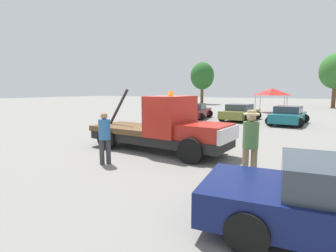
{
  "coord_description": "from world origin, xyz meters",
  "views": [
    {
      "loc": [
        5.54,
        -8.92,
        2.44
      ],
      "look_at": [
        0.5,
        0.0,
        1.05
      ],
      "focal_mm": 28.0,
      "sensor_mm": 36.0,
      "label": 1
    }
  ],
  "objects_px": {
    "traffic_cone": "(142,129)",
    "tow_truck": "(165,128)",
    "person_at_hood": "(105,135)",
    "parked_car_teal": "(288,116)",
    "person_near_truck": "(251,140)",
    "tree_right": "(336,71)",
    "parked_car_maroon": "(195,111)",
    "parked_car_olive": "(240,113)",
    "tree_left": "(202,76)",
    "canopy_tent_red": "(272,92)"
  },
  "relations": [
    {
      "from": "traffic_cone",
      "to": "tow_truck",
      "type": "bearing_deg",
      "value": -43.82
    },
    {
      "from": "person_at_hood",
      "to": "parked_car_teal",
      "type": "relative_size",
      "value": 0.38
    },
    {
      "from": "person_near_truck",
      "to": "tree_right",
      "type": "height_order",
      "value": "tree_right"
    },
    {
      "from": "person_near_truck",
      "to": "traffic_cone",
      "type": "bearing_deg",
      "value": 28.7
    },
    {
      "from": "parked_car_teal",
      "to": "parked_car_maroon",
      "type": "bearing_deg",
      "value": 92.63
    },
    {
      "from": "tree_right",
      "to": "traffic_cone",
      "type": "relative_size",
      "value": 13.86
    },
    {
      "from": "parked_car_olive",
      "to": "tree_right",
      "type": "distance_m",
      "value": 24.09
    },
    {
      "from": "parked_car_olive",
      "to": "traffic_cone",
      "type": "distance_m",
      "value": 9.94
    },
    {
      "from": "tree_left",
      "to": "tree_right",
      "type": "distance_m",
      "value": 20.11
    },
    {
      "from": "tree_left",
      "to": "person_near_truck",
      "type": "bearing_deg",
      "value": -66.05
    },
    {
      "from": "parked_car_maroon",
      "to": "tree_right",
      "type": "bearing_deg",
      "value": -33.99
    },
    {
      "from": "person_near_truck",
      "to": "tree_left",
      "type": "distance_m",
      "value": 40.83
    },
    {
      "from": "parked_car_teal",
      "to": "tree_left",
      "type": "bearing_deg",
      "value": 38.99
    },
    {
      "from": "parked_car_olive",
      "to": "tree_right",
      "type": "relative_size",
      "value": 0.62
    },
    {
      "from": "parked_car_maroon",
      "to": "tree_left",
      "type": "height_order",
      "value": "tree_left"
    },
    {
      "from": "person_near_truck",
      "to": "tree_left",
      "type": "relative_size",
      "value": 0.26
    },
    {
      "from": "traffic_cone",
      "to": "person_near_truck",
      "type": "bearing_deg",
      "value": -35.35
    },
    {
      "from": "parked_car_maroon",
      "to": "tree_left",
      "type": "distance_m",
      "value": 25.42
    },
    {
      "from": "person_at_hood",
      "to": "parked_car_olive",
      "type": "distance_m",
      "value": 15.17
    },
    {
      "from": "person_at_hood",
      "to": "tree_left",
      "type": "xyz_separation_m",
      "value": [
        -11.96,
        37.88,
        3.98
      ]
    },
    {
      "from": "person_at_hood",
      "to": "tree_left",
      "type": "relative_size",
      "value": 0.23
    },
    {
      "from": "person_at_hood",
      "to": "canopy_tent_red",
      "type": "distance_m",
      "value": 24.73
    },
    {
      "from": "traffic_cone",
      "to": "tree_left",
      "type": "bearing_deg",
      "value": 106.38
    },
    {
      "from": "tow_truck",
      "to": "traffic_cone",
      "type": "relative_size",
      "value": 11.21
    },
    {
      "from": "parked_car_teal",
      "to": "tree_left",
      "type": "distance_m",
      "value": 29.06
    },
    {
      "from": "parked_car_olive",
      "to": "canopy_tent_red",
      "type": "height_order",
      "value": "canopy_tent_red"
    },
    {
      "from": "person_at_hood",
      "to": "parked_car_teal",
      "type": "xyz_separation_m",
      "value": [
        4.32,
        14.2,
        -0.35
      ]
    },
    {
      "from": "tree_right",
      "to": "person_near_truck",
      "type": "bearing_deg",
      "value": -95.58
    },
    {
      "from": "parked_car_maroon",
      "to": "parked_car_olive",
      "type": "relative_size",
      "value": 1.01
    },
    {
      "from": "tow_truck",
      "to": "parked_car_teal",
      "type": "distance_m",
      "value": 12.2
    },
    {
      "from": "person_at_hood",
      "to": "tree_right",
      "type": "relative_size",
      "value": 0.23
    },
    {
      "from": "parked_car_olive",
      "to": "canopy_tent_red",
      "type": "distance_m",
      "value": 9.69
    },
    {
      "from": "person_at_hood",
      "to": "parked_car_olive",
      "type": "xyz_separation_m",
      "value": [
        0.64,
        15.15,
        -0.35
      ]
    },
    {
      "from": "parked_car_olive",
      "to": "canopy_tent_red",
      "type": "xyz_separation_m",
      "value": [
        1.05,
        9.49,
        1.63
      ]
    },
    {
      "from": "person_at_hood",
      "to": "tree_left",
      "type": "distance_m",
      "value": 39.92
    },
    {
      "from": "parked_car_olive",
      "to": "person_near_truck",
      "type": "bearing_deg",
      "value": -158.72
    },
    {
      "from": "person_at_hood",
      "to": "parked_car_maroon",
      "type": "xyz_separation_m",
      "value": [
        -3.11,
        14.44,
        -0.35
      ]
    },
    {
      "from": "person_near_truck",
      "to": "tree_left",
      "type": "xyz_separation_m",
      "value": [
        -16.5,
        37.15,
        3.85
      ]
    },
    {
      "from": "parked_car_maroon",
      "to": "tree_right",
      "type": "distance_m",
      "value": 26.13
    },
    {
      "from": "tow_truck",
      "to": "tree_left",
      "type": "height_order",
      "value": "tree_left"
    },
    {
      "from": "parked_car_teal",
      "to": "tree_right",
      "type": "xyz_separation_m",
      "value": [
        3.82,
        23.4,
        4.47
      ]
    },
    {
      "from": "parked_car_maroon",
      "to": "traffic_cone",
      "type": "distance_m",
      "value": 8.74
    },
    {
      "from": "tree_left",
      "to": "parked_car_olive",
      "type": "bearing_deg",
      "value": -60.99
    },
    {
      "from": "parked_car_maroon",
      "to": "traffic_cone",
      "type": "xyz_separation_m",
      "value": [
        0.6,
        -8.71,
        -0.4
      ]
    },
    {
      "from": "tree_left",
      "to": "tow_truck",
      "type": "bearing_deg",
      "value": -70.1
    },
    {
      "from": "parked_car_maroon",
      "to": "parked_car_olive",
      "type": "bearing_deg",
      "value": -87.37
    },
    {
      "from": "parked_car_teal",
      "to": "canopy_tent_red",
      "type": "relative_size",
      "value": 1.54
    },
    {
      "from": "tree_left",
      "to": "traffic_cone",
      "type": "relative_size",
      "value": 13.5
    },
    {
      "from": "tow_truck",
      "to": "tree_right",
      "type": "distance_m",
      "value": 36.09
    },
    {
      "from": "canopy_tent_red",
      "to": "parked_car_teal",
      "type": "bearing_deg",
      "value": -75.86
    }
  ]
}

